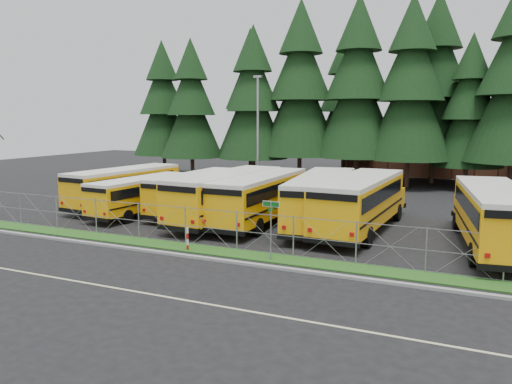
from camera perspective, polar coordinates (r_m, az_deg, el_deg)
ground at (r=25.66m, az=0.82°, el=-6.38°), size 120.00×120.00×0.00m
curb at (r=22.93m, az=-2.29°, el=-8.04°), size 50.00×0.25×0.12m
grass_verge at (r=24.15m, az=-0.80°, el=-7.25°), size 50.00×1.40×0.06m
road_lane_line at (r=18.92m, az=-9.08°, el=-11.94°), size 50.00×0.12×0.01m
chainlink_fence at (r=24.53m, az=-0.11°, el=-4.67°), size 44.00×0.10×2.00m
brick_building at (r=62.98m, az=20.76°, el=4.65°), size 22.00×10.00×6.00m
bus_0 at (r=38.06m, az=-14.38°, el=0.47°), size 3.80×11.38×2.93m
bus_1 at (r=34.95m, az=-12.59°, el=-0.44°), size 3.12×9.99×2.58m
bus_2 at (r=34.87m, az=-6.52°, el=-0.12°), size 2.75×10.77×2.81m
bus_3 at (r=31.89m, az=-3.01°, el=-0.55°), size 3.64×12.27×3.17m
bus_4 at (r=31.24m, az=0.67°, el=-0.79°), size 2.83×11.84×3.10m
bus_5 at (r=30.41m, az=7.66°, el=-1.04°), size 4.39×12.44×3.19m
bus_6 at (r=29.64m, az=12.01°, el=-1.35°), size 3.48×12.46×3.24m
bus_east at (r=27.69m, az=25.43°, el=-2.73°), size 4.53×12.43×3.19m
street_sign at (r=22.87m, az=1.71°, el=-2.98°), size 0.84×0.55×2.81m
striped_bollard at (r=25.15m, az=-7.84°, el=-5.35°), size 0.11×0.11×1.20m
light_standard at (r=43.23m, az=0.22°, el=7.03°), size 0.70×0.35×10.14m
conifer_0 at (r=60.30m, az=-10.58°, el=9.44°), size 7.02×7.02×15.53m
conifer_1 at (r=56.32m, az=-7.39°, el=9.45°), size 6.90×6.90×15.26m
conifer_2 at (r=52.74m, az=-0.31°, el=10.05°), size 7.28×7.28×16.10m
conifer_3 at (r=52.39m, az=5.09°, el=11.36°), size 8.38×8.38×18.52m
conifer_4 at (r=51.00m, az=11.53°, el=11.29°), size 8.37×8.37×18.50m
conifer_5 at (r=49.89m, az=17.24°, el=10.88°), size 8.15×8.15×18.02m
conifer_6 at (r=50.43m, az=23.21°, el=8.41°), size 6.45×6.45×14.27m
conifer_10 at (r=59.52m, az=-0.65°, el=10.25°), size 7.64×7.64×16.90m
conifer_11 at (r=57.39m, az=10.09°, el=9.82°), size 7.30×7.30×16.15m
conifer_12 at (r=53.63m, az=19.87°, el=11.03°), size 8.55×8.55×18.91m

